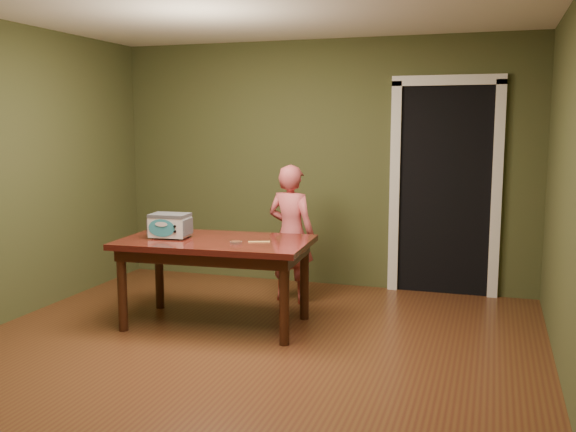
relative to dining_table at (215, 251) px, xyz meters
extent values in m
plane|color=#583419|center=(0.47, -0.80, -0.65)|extent=(5.00, 5.00, 0.00)
cube|color=#414524|center=(0.47, 1.70, 0.65)|extent=(4.50, 0.02, 2.60)
cube|color=black|center=(1.77, 2.00, 0.40)|extent=(0.90, 0.60, 2.10)
cube|color=black|center=(1.77, 1.69, 0.40)|extent=(0.90, 0.02, 2.10)
cube|color=white|center=(1.27, 1.67, 0.40)|extent=(0.10, 0.06, 2.20)
cube|color=white|center=(2.27, 1.67, 0.40)|extent=(0.10, 0.06, 2.20)
cube|color=white|center=(1.77, 1.67, 1.50)|extent=(1.10, 0.06, 0.10)
cube|color=#36110C|center=(0.00, 0.00, 0.07)|extent=(1.65, 0.99, 0.05)
cube|color=#33180C|center=(0.00, 0.00, 0.00)|extent=(1.52, 0.87, 0.10)
cylinder|color=#33180C|center=(-0.68, -0.39, -0.30)|extent=(0.08, 0.08, 0.70)
cylinder|color=#33180C|center=(-0.72, 0.31, -0.30)|extent=(0.08, 0.08, 0.70)
cylinder|color=#33180C|center=(0.72, -0.31, -0.30)|extent=(0.08, 0.08, 0.70)
cylinder|color=#33180C|center=(0.68, 0.39, -0.30)|extent=(0.08, 0.08, 0.70)
cylinder|color=#4C4F54|center=(-0.52, -0.14, 0.11)|extent=(0.02, 0.02, 0.01)
cylinder|color=#4C4F54|center=(-0.54, 0.03, 0.11)|extent=(0.02, 0.02, 0.01)
cylinder|color=#4C4F54|center=(-0.26, -0.12, 0.11)|extent=(0.02, 0.02, 0.01)
cylinder|color=#4C4F54|center=(-0.28, 0.05, 0.11)|extent=(0.02, 0.02, 0.01)
cube|color=silver|center=(-0.40, -0.05, 0.20)|extent=(0.33, 0.25, 0.18)
cube|color=#4C4F54|center=(-0.40, -0.05, 0.30)|extent=(0.34, 0.26, 0.03)
cube|color=#4C4F54|center=(-0.57, -0.06, 0.20)|extent=(0.03, 0.20, 0.14)
cube|color=#4C4F54|center=(-0.24, -0.03, 0.20)|extent=(0.03, 0.20, 0.14)
ellipsoid|color=teal|center=(-0.42, -0.17, 0.20)|extent=(0.24, 0.03, 0.15)
cylinder|color=black|center=(-0.30, -0.16, 0.22)|extent=(0.02, 0.01, 0.02)
cylinder|color=black|center=(-0.30, -0.16, 0.18)|extent=(0.02, 0.01, 0.02)
cylinder|color=silver|center=(0.25, -0.14, 0.11)|extent=(0.10, 0.10, 0.02)
cylinder|color=#4C2D19|center=(0.25, -0.14, 0.12)|extent=(0.09, 0.09, 0.01)
cube|color=#FDD56E|center=(0.40, -0.01, 0.10)|extent=(0.18, 0.08, 0.01)
imported|color=#C75255|center=(0.39, 0.92, 0.02)|extent=(0.54, 0.42, 1.34)
camera|label=1|loc=(2.23, -4.92, 1.07)|focal=40.00mm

